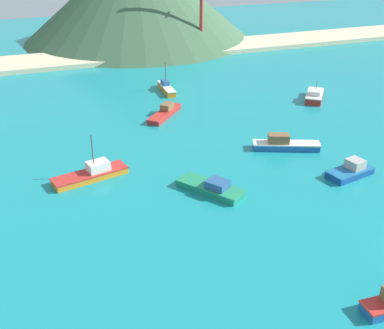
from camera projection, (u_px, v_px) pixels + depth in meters
The scene contains 10 objects.
ground at pixel (281, 149), 79.23m from camera, with size 260.00×280.00×0.50m.
fishing_boat_3 at pixel (92, 173), 69.37m from camera, with size 11.37×5.56×6.63m.
fishing_boat_4 at pixel (212, 188), 65.82m from camera, with size 8.04×9.71×2.04m.
fishing_boat_6 at pixel (284, 144), 78.28m from camera, with size 10.92×6.46×2.58m.
fishing_boat_7 at pixel (166, 88), 105.13m from camera, with size 2.25×9.19×6.35m.
fishing_boat_10 at pixel (314, 96), 100.14m from camera, with size 7.56×8.42×2.99m.
fishing_boat_12 at pixel (165, 112), 91.91m from camera, with size 8.89×9.44×2.14m.
fishing_boat_13 at pixel (351, 171), 70.07m from camera, with size 7.62×4.55×2.40m.
beach_strip at pixel (160, 52), 135.41m from camera, with size 247.00×15.59×1.20m, color beige.
radio_tower at pixel (201, 0), 130.29m from camera, with size 2.82×2.26×28.21m.
Camera 1 is at (-38.85, -32.27, 33.09)m, focal length 45.09 mm.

